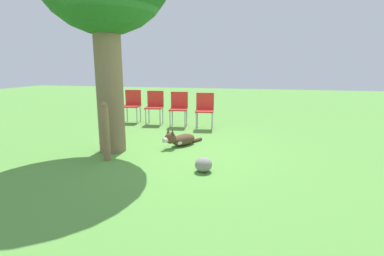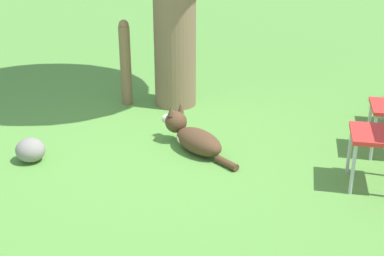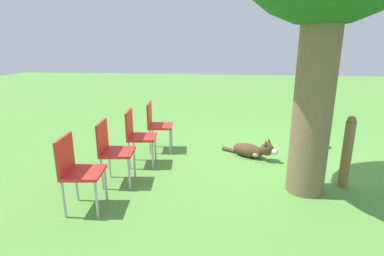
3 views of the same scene
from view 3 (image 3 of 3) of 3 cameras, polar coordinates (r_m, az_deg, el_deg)
name	(u,v)px [view 3 (image 3 of 3)]	position (r m, az deg, el deg)	size (l,w,h in m)	color
ground_plane	(277,162)	(5.15, 15.86, -6.32)	(30.00, 30.00, 0.00)	#56933D
dog	(253,150)	(5.23, 11.48, -4.15)	(0.92, 0.63, 0.38)	#513823
fence_post	(347,152)	(4.47, 27.43, -4.07)	(0.13, 0.13, 0.99)	#846647
red_chair_0	(156,122)	(5.41, -6.85, 1.06)	(0.47, 0.49, 0.89)	red
red_chair_1	(137,133)	(4.79, -10.45, -0.99)	(0.47, 0.49, 0.89)	red
red_chair_2	(112,148)	(4.21, -15.07, -3.62)	(0.47, 0.49, 0.89)	red
red_chair_3	(76,167)	(3.67, -21.16, -7.01)	(0.47, 0.49, 0.89)	red
garden_rock	(321,141)	(6.15, 23.33, -2.35)	(0.27, 0.26, 0.22)	gray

